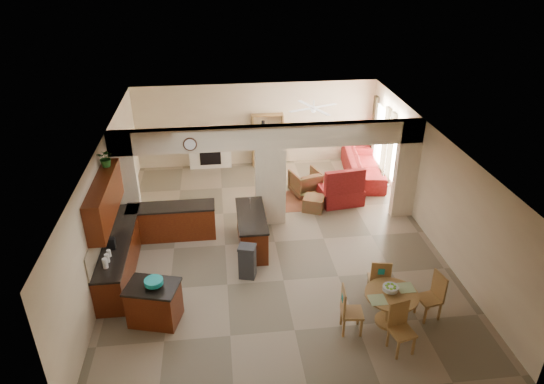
{
  "coord_description": "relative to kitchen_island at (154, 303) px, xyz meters",
  "views": [
    {
      "loc": [
        -1.3,
        -10.36,
        6.93
      ],
      "look_at": [
        -0.04,
        0.3,
        1.29
      ],
      "focal_mm": 32.0,
      "sensor_mm": 36.0,
      "label": 1
    }
  ],
  "objects": [
    {
      "name": "drape_b_right",
      "position": [
        6.69,
        7.17,
        0.76
      ],
      "size": [
        0.1,
        0.28,
        2.3
      ],
      "primitive_type": "cube",
      "color": "#451F1B",
      "rests_on": "wall_right"
    },
    {
      "name": "glazed_door",
      "position": [
        6.73,
        5.72,
        0.61
      ],
      "size": [
        0.02,
        0.7,
        2.1
      ],
      "primitive_type": "cube",
      "color": "white",
      "rests_on": "wall_right"
    },
    {
      "name": "window_a",
      "position": [
        6.73,
        4.87,
        0.76
      ],
      "size": [
        0.02,
        0.9,
        1.9
      ],
      "primitive_type": "cube",
      "color": "white",
      "rests_on": "wall_right"
    },
    {
      "name": "plant",
      "position": [
        -1.06,
        2.51,
        2.14
      ],
      "size": [
        0.43,
        0.39,
        0.42
      ],
      "primitive_type": "imported",
      "rotation": [
        0.0,
        0.0,
        -0.19
      ],
      "color": "#124713",
      "rests_on": "upper_cabinets"
    },
    {
      "name": "ottoman",
      "position": [
        4.08,
        4.1,
        -0.24
      ],
      "size": [
        0.74,
        0.74,
        0.41
      ],
      "primitive_type": "cube",
      "rotation": [
        0.0,
        0.0,
        -0.41
      ],
      "color": "maroon",
      "rests_on": "floor"
    },
    {
      "name": "teal_bowl",
      "position": [
        0.06,
        -0.04,
        0.52
      ],
      "size": [
        0.37,
        0.37,
        0.17
      ],
      "primitive_type": "cylinder",
      "color": "teal",
      "rests_on": "kitchen_island"
    },
    {
      "name": "peninsula",
      "position": [
        2.16,
        2.46,
        0.02
      ],
      "size": [
        0.7,
        1.85,
        0.91
      ],
      "color": "#431007",
      "rests_on": "floor"
    },
    {
      "name": "shelving_unit",
      "position": [
        3.11,
        7.39,
        0.46
      ],
      "size": [
        1.0,
        0.32,
        1.8
      ],
      "primitive_type": "cube",
      "color": "brown",
      "rests_on": "floor"
    },
    {
      "name": "dining_table",
      "position": [
        4.69,
        -0.61,
        0.04
      ],
      "size": [
        1.06,
        1.06,
        0.72
      ],
      "color": "brown",
      "rests_on": "floor"
    },
    {
      "name": "rug",
      "position": [
        3.96,
        4.67,
        -0.44
      ],
      "size": [
        1.6,
        1.3,
        0.01
      ],
      "primitive_type": "cube",
      "color": "#925935",
      "rests_on": "floor"
    },
    {
      "name": "drape_a_right",
      "position": [
        6.69,
        5.47,
        0.76
      ],
      "size": [
        0.1,
        0.28,
        2.3
      ],
      "primitive_type": "cube",
      "color": "#451F1B",
      "rests_on": "wall_right"
    },
    {
      "name": "chair_west",
      "position": [
        3.78,
        -0.74,
        0.11
      ],
      "size": [
        0.46,
        0.46,
        1.02
      ],
      "rotation": [
        0.0,
        0.0,
        1.46
      ],
      "color": "brown",
      "rests_on": "floor"
    },
    {
      "name": "ceiling_fan",
      "position": [
        4.26,
        5.57,
        2.12
      ],
      "size": [
        1.0,
        1.0,
        0.1
      ],
      "primitive_type": "cylinder",
      "color": "white",
      "rests_on": "ceiling"
    },
    {
      "name": "drape_b_left",
      "position": [
        6.69,
        5.97,
        0.76
      ],
      "size": [
        0.1,
        0.28,
        2.3
      ],
      "primitive_type": "cube",
      "color": "#451F1B",
      "rests_on": "wall_right"
    },
    {
      "name": "chaise",
      "position": [
        4.94,
        4.5,
        -0.21
      ],
      "size": [
        1.3,
        1.12,
        0.47
      ],
      "primitive_type": "cube",
      "rotation": [
        0.0,
        0.0,
        0.14
      ],
      "color": "maroon",
      "rests_on": "floor"
    },
    {
      "name": "partition_left_pier",
      "position": [
        -0.94,
        3.57,
        0.96
      ],
      "size": [
        0.6,
        0.25,
        2.8
      ],
      "primitive_type": "cube",
      "color": "beige",
      "rests_on": "floor"
    },
    {
      "name": "kitchen_island",
      "position": [
        0.0,
        0.0,
        0.0
      ],
      "size": [
        1.17,
        0.97,
        0.88
      ],
      "rotation": [
        0.0,
        0.0,
        -0.27
      ],
      "color": "#431007",
      "rests_on": "floor"
    },
    {
      "name": "drape_a_left",
      "position": [
        6.69,
        4.27,
        0.76
      ],
      "size": [
        0.1,
        0.28,
        2.3
      ],
      "primitive_type": "cube",
      "color": "#451F1B",
      "rests_on": "wall_right"
    },
    {
      "name": "partition_center_pier",
      "position": [
        2.76,
        3.57,
        0.66
      ],
      "size": [
        0.8,
        0.25,
        2.2
      ],
      "primitive_type": "cube",
      "color": "beige",
      "rests_on": "floor"
    },
    {
      "name": "wall_back",
      "position": [
        2.76,
        7.57,
        0.96
      ],
      "size": [
        8.0,
        0.0,
        8.0
      ],
      "primitive_type": "plane",
      "rotation": [
        1.57,
        0.0,
        0.0
      ],
      "color": "beige",
      "rests_on": "floor"
    },
    {
      "name": "chair_north",
      "position": [
        4.68,
        0.1,
        0.11
      ],
      "size": [
        0.49,
        0.49,
        1.02
      ],
      "rotation": [
        0.0,
        0.0,
        2.96
      ],
      "color": "brown",
      "rests_on": "floor"
    },
    {
      "name": "armchair",
      "position": [
        4.01,
        5.1,
        -0.06
      ],
      "size": [
        1.03,
        1.04,
        0.76
      ],
      "primitive_type": "imported",
      "rotation": [
        0.0,
        0.0,
        3.45
      ],
      "color": "maroon",
      "rests_on": "floor"
    },
    {
      "name": "partition_right_pier",
      "position": [
        6.46,
        3.57,
        0.96
      ],
      "size": [
        0.6,
        0.25,
        2.8
      ],
      "primitive_type": "cube",
      "color": "beige",
      "rests_on": "floor"
    },
    {
      "name": "floor",
      "position": [
        2.76,
        2.57,
        -0.44
      ],
      "size": [
        10.0,
        10.0,
        0.0
      ],
      "primitive_type": "plane",
      "color": "#85745C",
      "rests_on": "ground"
    },
    {
      "name": "wall_right",
      "position": [
        6.76,
        2.57,
        0.96
      ],
      "size": [
        0.0,
        10.0,
        10.0
      ],
      "primitive_type": "plane",
      "rotation": [
        1.57,
        0.0,
        -1.57
      ],
      "color": "beige",
      "rests_on": "floor"
    },
    {
      "name": "ceiling",
      "position": [
        2.76,
        2.57,
        2.36
      ],
      "size": [
        10.0,
        10.0,
        0.0
      ],
      "primitive_type": "plane",
      "rotation": [
        3.14,
        0.0,
        0.0
      ],
      "color": "white",
      "rests_on": "wall_back"
    },
    {
      "name": "wall_clock",
      "position": [
        0.76,
        3.42,
        2.01
      ],
      "size": [
        0.34,
        0.03,
        0.34
      ],
      "primitive_type": "cylinder",
      "rotation": [
        1.57,
        0.0,
        0.0
      ],
      "color": "#4B2819",
      "rests_on": "partition_header"
    },
    {
      "name": "wall_left",
      "position": [
        -1.24,
        2.57,
        0.96
      ],
      "size": [
        0.0,
        10.0,
        10.0
      ],
      "primitive_type": "plane",
      "rotation": [
        1.57,
        0.0,
        1.57
      ],
      "color": "beige",
      "rests_on": "floor"
    },
    {
      "name": "chair_east",
      "position": [
        5.61,
        -0.53,
        0.11
      ],
      "size": [
        0.5,
        0.5,
        1.02
      ],
      "rotation": [
        0.0,
        0.0,
        4.92
      ],
      "color": "brown",
      "rests_on": "floor"
    },
    {
      "name": "fireplace",
      "position": [
        1.16,
        7.4,
        0.17
      ],
      "size": [
        1.6,
        0.35,
        1.2
      ],
      "color": "white",
      "rests_on": "floor"
    },
    {
      "name": "partition_header",
      "position": [
        2.76,
        3.57,
        2.06
      ],
      "size": [
        8.0,
        0.25,
        0.6
      ],
      "primitive_type": "cube",
      "color": "beige",
      "rests_on": "partition_center_pier"
    },
    {
      "name": "wall_front",
      "position": [
        2.76,
        -2.43,
        0.96
      ],
      "size": [
        8.0,
        0.0,
        8.0
      ],
      "primitive_type": "plane",
      "rotation": [
        -1.57,
        0.0,
        0.0
      ],
      "color": "beige",
      "rests_on": "floor"
    },
    {
      "name": "chair_south",
      "position": [
        4.63,
        -1.3,
        0.11
      ],
      "size": [
        0.5,
        0.5,
        1.02
      ],
      "rotation": [
        0.0,
        0.0,
        0.22
      ],
      "color": "brown",
      "rests_on": "floor"
    },
    {
      "name": "upper_cabinets",
      "position": [
        -1.06,
        1.77,
        1.48
      ],
      "size": [
        0.35,
        2.4,
        0.9
      ],
      "primitive_type": "cube",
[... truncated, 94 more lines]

